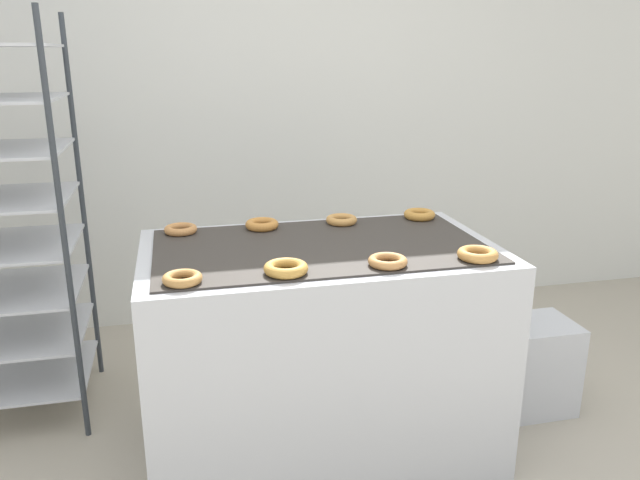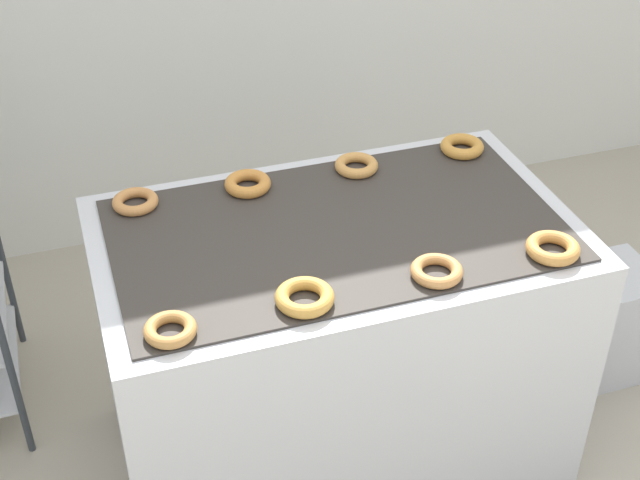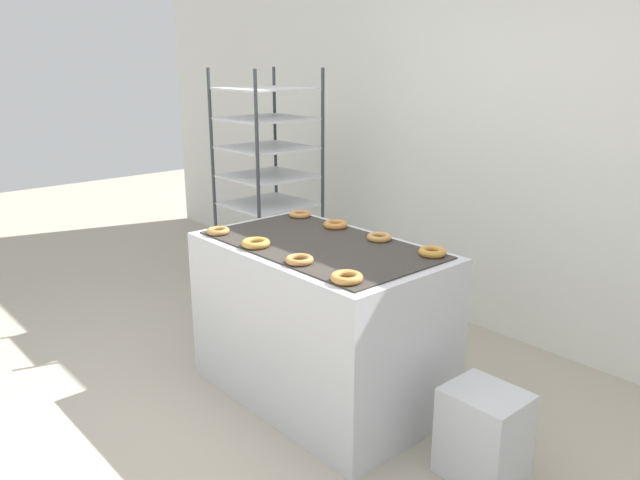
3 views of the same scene
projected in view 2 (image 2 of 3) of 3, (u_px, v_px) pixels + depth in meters
name	position (u px, v px, depth m)	size (l,w,h in m)	color
fryer_machine	(335.00, 348.00, 2.72)	(1.35, 0.80, 0.88)	silver
glaze_bin	(598.00, 322.00, 3.17)	(0.34, 0.29, 0.42)	silver
donut_near_left	(170.00, 330.00, 2.10)	(0.13, 0.13, 0.03)	#BA8242
donut_near_midleft	(305.00, 297.00, 2.19)	(0.15, 0.15, 0.04)	gold
donut_near_midright	(437.00, 271.00, 2.28)	(0.14, 0.14, 0.03)	#C58648
donut_near_right	(553.00, 248.00, 2.36)	(0.14, 0.14, 0.04)	#CC8C42
donut_far_left	(135.00, 202.00, 2.55)	(0.13, 0.13, 0.03)	#C88547
donut_far_midleft	(248.00, 184.00, 2.63)	(0.14, 0.14, 0.04)	#CA8238
donut_far_midright	(356.00, 165.00, 2.72)	(0.13, 0.13, 0.03)	#CB8E47
donut_far_right	(462.00, 147.00, 2.81)	(0.14, 0.14, 0.04)	#C98A38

